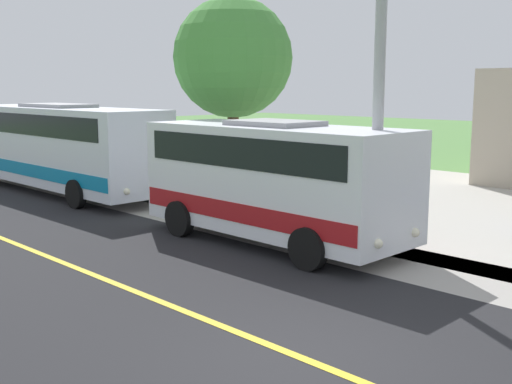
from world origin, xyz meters
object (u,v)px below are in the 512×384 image
Objects in this scene: transit_bus_rear at (59,144)px; tree_curbside at (233,58)px; shuttle_bus_front at (274,176)px; street_light_pole at (377,43)px.

transit_bus_rear is 1.62× the size of tree_curbside.
tree_curbside is (-2.89, 5.94, 2.87)m from transit_bus_rear.
shuttle_bus_front is at bearing 90.08° from transit_bus_rear.
transit_bus_rear is 13.36m from street_light_pole.
shuttle_bus_front is at bearing 57.71° from tree_curbside.
street_light_pole is 1.29× the size of tree_curbside.
transit_bus_rear is 1.25× the size of street_light_pole.
transit_bus_rear is at bearing -88.36° from street_light_pole.
transit_bus_rear reaches higher than shuttle_bus_front.
tree_curbside reaches higher than transit_bus_rear.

